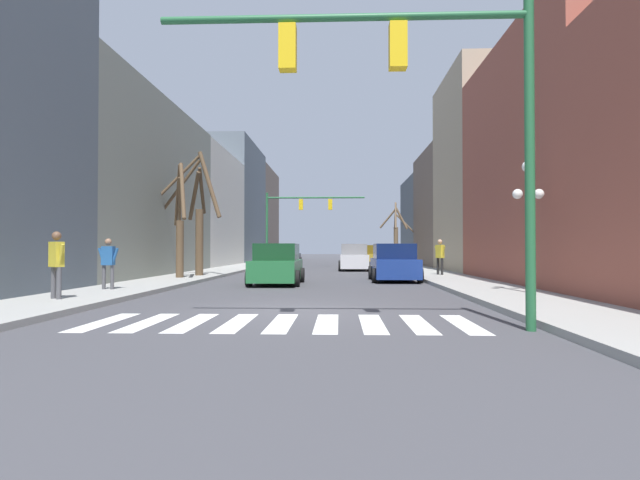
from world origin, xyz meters
TOP-DOWN VIEW (x-y plane):
  - ground_plane at (0.00, 0.00)m, footprint 240.00×240.00m
  - sidewalk_left at (-6.27, 0.00)m, footprint 2.83×90.00m
  - sidewalk_right at (6.27, 0.00)m, footprint 2.83×90.00m
  - building_row_left at (-10.68, 27.96)m, footprint 6.00×66.68m
  - building_row_right at (10.68, 17.82)m, footprint 6.00×47.74m
  - crosswalk_stripes at (-0.00, -1.85)m, footprint 7.65×2.60m
  - traffic_signal_near at (2.62, -2.62)m, footprint 6.88×0.28m
  - traffic_signal_far at (-2.24, 27.61)m, footprint 7.84×0.28m
  - street_lamp_right_corner at (6.91, 3.61)m, footprint 0.95×0.36m
  - car_parked_right_far at (-3.66, 35.97)m, footprint 2.15×4.49m
  - car_driving_toward_lane at (-1.44, 8.83)m, footprint 2.09×4.14m
  - car_parked_left_near at (3.65, 11.12)m, footprint 2.17×4.15m
  - car_parked_right_near at (2.13, 22.20)m, footprint 2.09×4.41m
  - car_parked_right_mid at (-3.73, 25.71)m, footprint 2.01×4.78m
  - car_at_intersection at (3.73, 29.12)m, footprint 2.01×4.40m
  - pedestrian_on_left_sidewalk at (6.30, 13.99)m, footprint 0.47×0.72m
  - pedestrian_on_right_sidewalk at (-6.46, 4.35)m, footprint 0.72×0.24m
  - pedestrian_crossing_street at (-6.38, 1.20)m, footprint 0.68×0.52m
  - street_tree_left_mid at (-6.22, 10.99)m, footprint 1.51×3.03m
  - street_tree_right_mid at (6.03, 31.16)m, footprint 2.92×2.93m
  - street_tree_right_far at (-6.00, 12.98)m, footprint 3.92×2.18m

SIDE VIEW (x-z plane):
  - ground_plane at x=0.00m, z-range 0.00..0.00m
  - crosswalk_stripes at x=0.00m, z-range 0.00..0.01m
  - sidewalk_left at x=-6.27m, z-range 0.00..0.15m
  - sidewalk_right at x=6.27m, z-range 0.00..0.15m
  - car_driving_toward_lane at x=-1.44m, z-range -0.06..1.63m
  - car_parked_left_near at x=3.65m, z-range -0.06..1.65m
  - car_parked_right_mid at x=-3.73m, z-range -0.06..1.67m
  - car_parked_right_far at x=-3.66m, z-range -0.06..1.67m
  - car_at_intersection at x=3.73m, z-range -0.06..1.70m
  - car_parked_right_near at x=2.13m, z-range -0.07..1.73m
  - pedestrian_on_right_sidewalk at x=-6.46m, z-range 0.30..1.97m
  - pedestrian_crossing_street at x=-6.38m, z-range 0.31..2.11m
  - pedestrian_on_left_sidewalk at x=6.30m, z-range 0.32..2.12m
  - street_tree_left_mid at x=-6.22m, z-range -0.17..5.16m
  - street_tree_right_mid at x=6.03m, z-range -0.01..5.32m
  - street_lamp_right_corner at x=6.91m, z-range 1.00..5.02m
  - street_tree_right_far at x=-6.00m, z-range 0.05..6.28m
  - traffic_signal_far at x=-2.24m, z-range 1.40..7.33m
  - traffic_signal_near at x=2.62m, z-range 1.40..7.57m
  - building_row_right at x=10.68m, z-range -1.22..10.91m
  - building_row_left at x=-10.68m, z-range -0.63..11.82m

